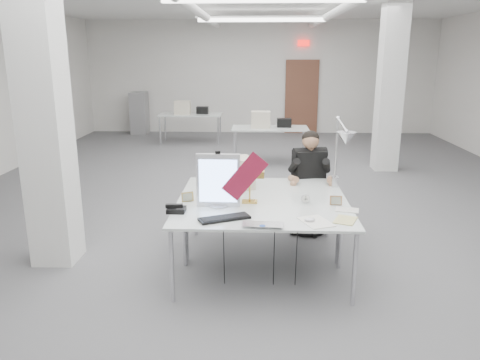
{
  "coord_description": "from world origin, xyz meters",
  "views": [
    {
      "loc": [
        -0.06,
        -6.83,
        2.26
      ],
      "look_at": [
        -0.24,
        -2.0,
        0.96
      ],
      "focal_mm": 35.0,
      "sensor_mm": 36.0,
      "label": 1
    }
  ],
  "objects_px": {
    "bankers_lamp": "(250,185)",
    "architect_lamp": "(340,158)",
    "monitor": "(218,180)",
    "beige_monitor": "(236,173)",
    "seated_person": "(310,166)",
    "desk_phone": "(176,210)",
    "laptop": "(262,227)",
    "desk_main": "(263,215)",
    "office_chair": "(308,193)"
  },
  "relations": [
    {
      "from": "monitor",
      "to": "bankers_lamp",
      "type": "distance_m",
      "value": 0.36
    },
    {
      "from": "desk_main",
      "to": "bankers_lamp",
      "type": "height_order",
      "value": "bankers_lamp"
    },
    {
      "from": "desk_phone",
      "to": "beige_monitor",
      "type": "height_order",
      "value": "beige_monitor"
    },
    {
      "from": "seated_person",
      "to": "architect_lamp",
      "type": "height_order",
      "value": "architect_lamp"
    },
    {
      "from": "desk_phone",
      "to": "architect_lamp",
      "type": "height_order",
      "value": "architect_lamp"
    },
    {
      "from": "seated_person",
      "to": "laptop",
      "type": "height_order",
      "value": "seated_person"
    },
    {
      "from": "desk_main",
      "to": "desk_phone",
      "type": "bearing_deg",
      "value": 179.37
    },
    {
      "from": "desk_main",
      "to": "architect_lamp",
      "type": "relative_size",
      "value": 2.25
    },
    {
      "from": "seated_person",
      "to": "laptop",
      "type": "bearing_deg",
      "value": -121.41
    },
    {
      "from": "office_chair",
      "to": "beige_monitor",
      "type": "xyz_separation_m",
      "value": [
        -0.91,
        -0.57,
        0.4
      ]
    },
    {
      "from": "office_chair",
      "to": "desk_phone",
      "type": "xyz_separation_m",
      "value": [
        -1.45,
        -1.47,
        0.25
      ]
    },
    {
      "from": "laptop",
      "to": "beige_monitor",
      "type": "xyz_separation_m",
      "value": [
        -0.3,
        1.32,
        0.16
      ]
    },
    {
      "from": "laptop",
      "to": "desk_phone",
      "type": "distance_m",
      "value": 0.95
    },
    {
      "from": "laptop",
      "to": "architect_lamp",
      "type": "distance_m",
      "value": 1.5
    },
    {
      "from": "bankers_lamp",
      "to": "architect_lamp",
      "type": "height_order",
      "value": "architect_lamp"
    },
    {
      "from": "office_chair",
      "to": "desk_main",
      "type": "bearing_deg",
      "value": -125.34
    },
    {
      "from": "seated_person",
      "to": "architect_lamp",
      "type": "bearing_deg",
      "value": -83.12
    },
    {
      "from": "seated_person",
      "to": "beige_monitor",
      "type": "xyz_separation_m",
      "value": [
        -0.91,
        -0.52,
        0.03
      ]
    },
    {
      "from": "beige_monitor",
      "to": "desk_main",
      "type": "bearing_deg",
      "value": -90.77
    },
    {
      "from": "seated_person",
      "to": "monitor",
      "type": "distance_m",
      "value": 1.62
    },
    {
      "from": "laptop",
      "to": "bankers_lamp",
      "type": "xyz_separation_m",
      "value": [
        -0.13,
        0.77,
        0.17
      ]
    },
    {
      "from": "office_chair",
      "to": "seated_person",
      "type": "height_order",
      "value": "seated_person"
    },
    {
      "from": "monitor",
      "to": "beige_monitor",
      "type": "distance_m",
      "value": 0.72
    },
    {
      "from": "desk_main",
      "to": "architect_lamp",
      "type": "distance_m",
      "value": 1.2
    },
    {
      "from": "office_chair",
      "to": "seated_person",
      "type": "relative_size",
      "value": 1.32
    },
    {
      "from": "seated_person",
      "to": "bankers_lamp",
      "type": "relative_size",
      "value": 2.11
    },
    {
      "from": "laptop",
      "to": "architect_lamp",
      "type": "height_order",
      "value": "architect_lamp"
    },
    {
      "from": "seated_person",
      "to": "desk_phone",
      "type": "height_order",
      "value": "seated_person"
    },
    {
      "from": "desk_main",
      "to": "beige_monitor",
      "type": "bearing_deg",
      "value": 108.63
    },
    {
      "from": "laptop",
      "to": "desk_phone",
      "type": "height_order",
      "value": "desk_phone"
    },
    {
      "from": "bankers_lamp",
      "to": "architect_lamp",
      "type": "distance_m",
      "value": 1.08
    },
    {
      "from": "desk_main",
      "to": "laptop",
      "type": "distance_m",
      "value": 0.42
    },
    {
      "from": "desk_main",
      "to": "beige_monitor",
      "type": "distance_m",
      "value": 0.97
    },
    {
      "from": "seated_person",
      "to": "office_chair",
      "type": "bearing_deg",
      "value": 76.76
    },
    {
      "from": "architect_lamp",
      "to": "desk_phone",
      "type": "bearing_deg",
      "value": -143.17
    },
    {
      "from": "bankers_lamp",
      "to": "architect_lamp",
      "type": "xyz_separation_m",
      "value": [
        0.98,
        0.4,
        0.21
      ]
    },
    {
      "from": "desk_main",
      "to": "seated_person",
      "type": "height_order",
      "value": "seated_person"
    },
    {
      "from": "office_chair",
      "to": "laptop",
      "type": "height_order",
      "value": "office_chair"
    },
    {
      "from": "laptop",
      "to": "bankers_lamp",
      "type": "distance_m",
      "value": 0.8
    },
    {
      "from": "monitor",
      "to": "desk_phone",
      "type": "xyz_separation_m",
      "value": [
        -0.4,
        -0.2,
        -0.25
      ]
    },
    {
      "from": "architect_lamp",
      "to": "beige_monitor",
      "type": "bearing_deg",
      "value": -174.45
    },
    {
      "from": "bankers_lamp",
      "to": "beige_monitor",
      "type": "xyz_separation_m",
      "value": [
        -0.17,
        0.56,
        -0.01
      ]
    },
    {
      "from": "laptop",
      "to": "desk_phone",
      "type": "bearing_deg",
      "value": 157.03
    },
    {
      "from": "laptop",
      "to": "desk_main",
      "type": "bearing_deg",
      "value": 93.12
    },
    {
      "from": "desk_main",
      "to": "beige_monitor",
      "type": "relative_size",
      "value": 4.85
    },
    {
      "from": "monitor",
      "to": "office_chair",
      "type": "bearing_deg",
      "value": 52.11
    },
    {
      "from": "desk_main",
      "to": "laptop",
      "type": "bearing_deg",
      "value": -90.89
    },
    {
      "from": "laptop",
      "to": "desk_phone",
      "type": "relative_size",
      "value": 2.11
    },
    {
      "from": "architect_lamp",
      "to": "monitor",
      "type": "bearing_deg",
      "value": -144.03
    },
    {
      "from": "office_chair",
      "to": "architect_lamp",
      "type": "height_order",
      "value": "architect_lamp"
    }
  ]
}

